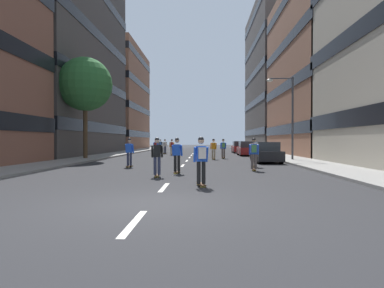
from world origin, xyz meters
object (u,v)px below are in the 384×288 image
at_px(skater_0, 172,146).
at_px(skater_5, 254,152).
at_px(skater_4, 165,145).
at_px(skater_9, 201,158).
at_px(skater_3, 223,147).
at_px(parked_car_far, 240,148).
at_px(skater_6, 156,146).
at_px(skater_7, 160,145).
at_px(skater_10, 177,154).
at_px(skater_8, 214,148).
at_px(skater_1, 129,151).
at_px(parked_car_near, 266,153).
at_px(streetlamp_right, 288,109).
at_px(street_tree_near, 85,84).
at_px(skater_2, 157,155).
at_px(parked_car_mid, 247,149).
at_px(skater_11, 254,151).

height_order(skater_0, skater_5, same).
relative_size(skater_4, skater_5, 1.00).
bearing_deg(skater_9, skater_3, 84.29).
relative_size(parked_car_far, skater_6, 2.47).
distance_m(parked_car_far, skater_3, 13.65).
height_order(skater_7, skater_10, same).
bearing_deg(skater_5, skater_8, 100.17).
bearing_deg(skater_1, parked_car_near, 26.99).
xyz_separation_m(streetlamp_right, skater_6, (-11.69, 7.98, -3.12)).
bearing_deg(skater_7, street_tree_near, -105.29).
height_order(skater_6, skater_10, same).
bearing_deg(skater_3, skater_2, -104.29).
height_order(streetlamp_right, skater_5, streetlamp_right).
bearing_deg(skater_6, skater_5, -64.85).
relative_size(parked_car_far, streetlamp_right, 0.68).
bearing_deg(skater_8, skater_1, -122.31).
xyz_separation_m(streetlamp_right, skater_10, (-7.97, -10.16, -3.15)).
bearing_deg(parked_car_near, parked_car_far, 90.00).
distance_m(parked_car_far, streetlamp_right, 17.19).
relative_size(street_tree_near, skater_9, 4.79).
xyz_separation_m(skater_3, skater_6, (-6.78, 4.60, 0.00)).
distance_m(streetlamp_right, skater_0, 14.67).
bearing_deg(skater_7, skater_3, -61.32).
distance_m(parked_car_mid, street_tree_near, 17.56).
bearing_deg(skater_3, parked_car_near, -61.34).
xyz_separation_m(skater_2, skater_11, (5.19, 5.69, 0.03)).
relative_size(skater_3, skater_6, 1.00).
relative_size(streetlamp_right, skater_2, 3.65).
height_order(street_tree_near, skater_1, street_tree_near).
bearing_deg(streetlamp_right, skater_1, -149.84).
height_order(parked_car_mid, skater_5, skater_5).
relative_size(skater_5, skater_8, 1.00).
bearing_deg(streetlamp_right, skater_2, -126.79).
xyz_separation_m(parked_car_far, skater_11, (-1.50, -22.72, 0.32)).
bearing_deg(skater_5, street_tree_near, 142.47).
bearing_deg(skater_10, skater_7, 99.23).
distance_m(skater_1, skater_7, 23.59).
height_order(street_tree_near, skater_4, street_tree_near).
relative_size(street_tree_near, skater_3, 4.79).
bearing_deg(street_tree_near, skater_3, 10.10).
distance_m(parked_car_far, skater_10, 27.52).
bearing_deg(skater_8, streetlamp_right, -18.82).
relative_size(parked_car_near, skater_5, 2.47).
relative_size(streetlamp_right, skater_1, 3.65).
height_order(skater_1, skater_10, same).
height_order(parked_car_mid, skater_11, skater_11).
bearing_deg(streetlamp_right, skater_7, 125.99).
xyz_separation_m(streetlamp_right, skater_9, (-6.72, -14.78, -3.12)).
bearing_deg(skater_10, parked_car_near, 54.55).
height_order(skater_2, skater_8, same).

